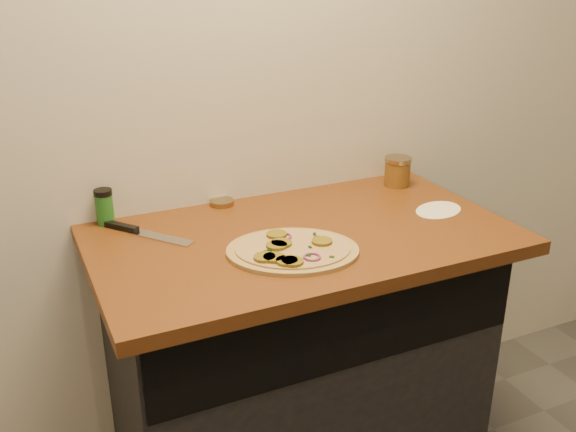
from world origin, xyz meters
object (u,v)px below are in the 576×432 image
chefs_knife (140,232)px  spice_shaker (104,207)px  salsa_jar (397,171)px  pizza (292,250)px

chefs_knife → spice_shaker: bearing=122.7°
chefs_knife → salsa_jar: bearing=2.4°
chefs_knife → salsa_jar: (0.90, 0.04, 0.05)m
salsa_jar → spice_shaker: size_ratio=0.94×
pizza → spice_shaker: bearing=134.9°
chefs_knife → salsa_jar: size_ratio=2.52×
chefs_knife → salsa_jar: salsa_jar is taller
chefs_knife → spice_shaker: (-0.07, 0.11, 0.05)m
chefs_knife → spice_shaker: size_ratio=2.36×
pizza → salsa_jar: bearing=31.1°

